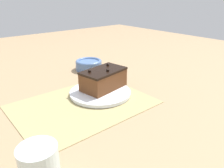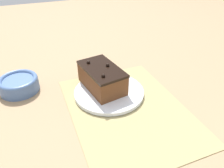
{
  "view_description": "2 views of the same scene",
  "coord_description": "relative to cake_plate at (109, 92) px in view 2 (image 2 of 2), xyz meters",
  "views": [
    {
      "loc": [
        -0.36,
        -0.58,
        0.36
      ],
      "look_at": [
        0.13,
        -0.0,
        0.05
      ],
      "focal_mm": 35.0,
      "sensor_mm": 36.0,
      "label": 1
    },
    {
      "loc": [
        -0.46,
        0.23,
        0.44
      ],
      "look_at": [
        0.09,
        0.01,
        0.04
      ],
      "focal_mm": 35.0,
      "sensor_mm": 36.0,
      "label": 2
    }
  ],
  "objects": [
    {
      "name": "small_bowl",
      "position": [
        0.14,
        0.28,
        0.02
      ],
      "size": [
        0.13,
        0.13,
        0.05
      ],
      "color": "#4C6B9E",
      "rests_on": "ground_plane"
    },
    {
      "name": "placemat_woven",
      "position": [
        -0.09,
        -0.03,
        -0.01
      ],
      "size": [
        0.46,
        0.34,
        0.0
      ],
      "primitive_type": "cube",
      "color": "tan",
      "rests_on": "ground_plane"
    },
    {
      "name": "chocolate_cake",
      "position": [
        0.03,
        0.01,
        0.04
      ],
      "size": [
        0.19,
        0.13,
        0.09
      ],
      "rotation": [
        0.0,
        0.0,
        0.17
      ],
      "color": "brown",
      "rests_on": "cake_plate"
    },
    {
      "name": "ground_plane",
      "position": [
        -0.09,
        -0.03,
        -0.01
      ],
      "size": [
        3.0,
        3.0,
        0.0
      ],
      "primitive_type": "plane",
      "color": "#9E7F5B"
    },
    {
      "name": "serving_knife",
      "position": [
        0.03,
        0.01,
        0.01
      ],
      "size": [
        0.2,
        0.09,
        0.01
      ],
      "rotation": [
        0.0,
        0.0,
        5.07
      ],
      "color": "slate",
      "rests_on": "cake_plate"
    },
    {
      "name": "cake_plate",
      "position": [
        0.0,
        0.0,
        0.0
      ],
      "size": [
        0.23,
        0.23,
        0.01
      ],
      "color": "white",
      "rests_on": "placemat_woven"
    }
  ]
}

